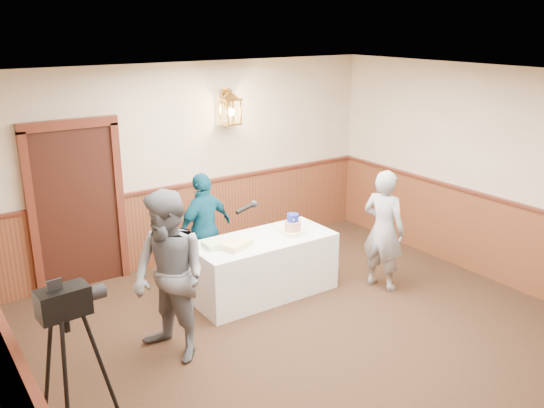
% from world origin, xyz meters
% --- Properties ---
extents(ground, '(7.00, 7.00, 0.00)m').
position_xyz_m(ground, '(0.00, 0.00, 0.00)').
color(ground, black).
rests_on(ground, ground).
extents(room_shell, '(6.02, 7.02, 2.81)m').
position_xyz_m(room_shell, '(-0.05, 0.45, 1.52)').
color(room_shell, '#BCAA8D').
rests_on(room_shell, ground).
extents(display_table, '(1.80, 0.80, 0.75)m').
position_xyz_m(display_table, '(0.20, 1.90, 0.38)').
color(display_table, white).
rests_on(display_table, ground).
extents(tiered_cake, '(0.28, 0.28, 0.26)m').
position_xyz_m(tiered_cake, '(0.60, 1.82, 0.85)').
color(tiered_cake, '#FFF5BF').
rests_on(tiered_cake, display_table).
extents(sheet_cake_yellow, '(0.45, 0.40, 0.08)m').
position_xyz_m(sheet_cake_yellow, '(-0.24, 1.84, 0.79)').
color(sheet_cake_yellow, '#D7D580').
rests_on(sheet_cake_yellow, display_table).
extents(sheet_cake_green, '(0.29, 0.23, 0.07)m').
position_xyz_m(sheet_cake_green, '(-0.42, 1.98, 0.78)').
color(sheet_cake_green, '#9DD093').
rests_on(sheet_cake_green, display_table).
extents(interviewer, '(1.60, 1.01, 1.77)m').
position_xyz_m(interviewer, '(-1.35, 1.24, 0.89)').
color(interviewer, slate).
rests_on(interviewer, ground).
extents(baker, '(0.52, 0.66, 1.57)m').
position_xyz_m(baker, '(1.58, 1.20, 0.79)').
color(baker, gray).
rests_on(baker, ground).
extents(assistant_p, '(0.94, 0.58, 1.49)m').
position_xyz_m(assistant_p, '(-0.23, 2.63, 0.75)').
color(assistant_p, navy).
rests_on(assistant_p, ground).
extents(tv_camera_rig, '(0.59, 0.55, 1.50)m').
position_xyz_m(tv_camera_rig, '(-2.60, 0.28, 0.67)').
color(tv_camera_rig, black).
rests_on(tv_camera_rig, ground).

